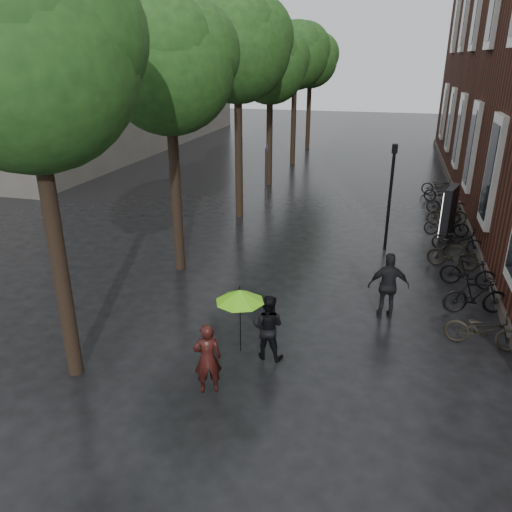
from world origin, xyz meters
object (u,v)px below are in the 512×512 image
(ad_lightbox, at_px, (449,213))
(pedestrian_walking, at_px, (389,286))
(lamp_post, at_px, (391,187))
(person_burgundy, at_px, (207,358))
(person_black, at_px, (268,327))
(parked_bicycles, at_px, (453,231))

(ad_lightbox, bearing_deg, pedestrian_walking, -89.85)
(ad_lightbox, distance_m, lamp_post, 3.02)
(person_burgundy, distance_m, ad_lightbox, 12.34)
(person_black, bearing_deg, lamp_post, -105.14)
(person_black, bearing_deg, parked_bicycles, -115.50)
(person_black, relative_size, ad_lightbox, 0.76)
(parked_bicycles, xyz_separation_m, ad_lightbox, (-0.21, 0.29, 0.56))
(pedestrian_walking, height_order, lamp_post, lamp_post)
(person_black, relative_size, lamp_post, 0.41)
(person_black, bearing_deg, pedestrian_walking, -131.95)
(person_burgundy, height_order, ad_lightbox, ad_lightbox)
(person_black, height_order, parked_bicycles, person_black)
(parked_bicycles, relative_size, lamp_post, 4.11)
(person_burgundy, distance_m, lamp_post, 10.05)
(person_burgundy, height_order, parked_bicycles, person_burgundy)
(person_black, xyz_separation_m, pedestrian_walking, (2.58, 2.68, 0.12))
(parked_bicycles, height_order, ad_lightbox, ad_lightbox)
(person_burgundy, xyz_separation_m, ad_lightbox, (5.46, 11.06, 0.24))
(pedestrian_walking, distance_m, parked_bicycles, 6.92)
(pedestrian_walking, xyz_separation_m, ad_lightbox, (2.01, 6.83, 0.12))
(person_burgundy, relative_size, person_black, 1.00)
(person_black, height_order, lamp_post, lamp_post)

